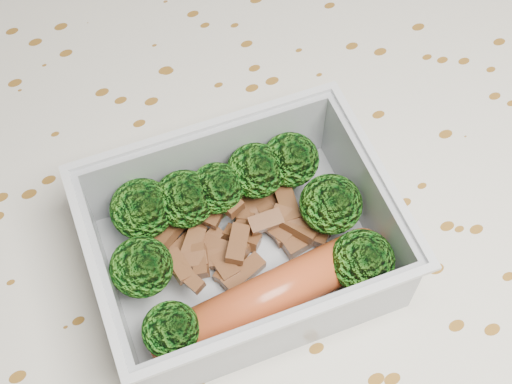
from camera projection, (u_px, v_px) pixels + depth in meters
name	position (u px, v px, depth m)	size (l,w,h in m)	color
dining_table	(255.00, 272.00, 0.52)	(1.40, 0.90, 0.75)	brown
tablecloth	(255.00, 240.00, 0.47)	(1.46, 0.96, 0.19)	silver
lunch_container	(243.00, 247.00, 0.40)	(0.18, 0.14, 0.06)	silver
broccoli_florets	(236.00, 217.00, 0.40)	(0.15, 0.12, 0.04)	#608C3F
meat_pile	(238.00, 238.00, 0.41)	(0.10, 0.07, 0.03)	brown
sausage	(271.00, 295.00, 0.39)	(0.14, 0.03, 0.03)	#BB4A23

